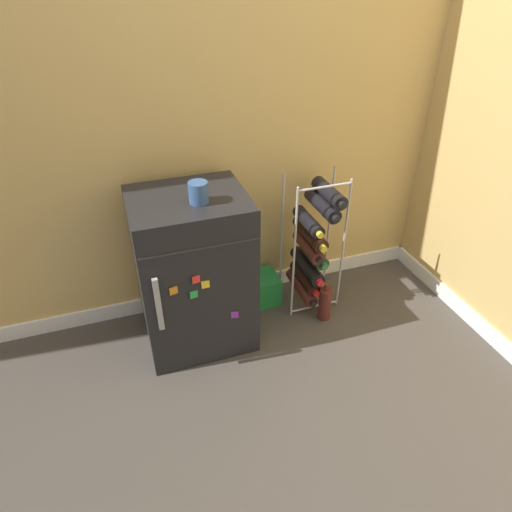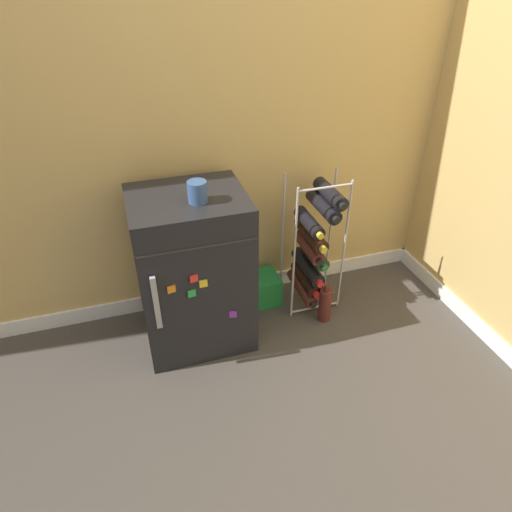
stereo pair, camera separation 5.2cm
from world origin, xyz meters
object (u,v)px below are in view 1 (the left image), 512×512
object	(u,v)px
wine_rack	(312,244)
soda_box	(259,289)
fridge_top_cup	(198,193)
mini_fridge	(194,272)
loose_bottle_floor	(325,303)

from	to	relation	value
wine_rack	soda_box	distance (m)	0.42
soda_box	fridge_top_cup	bearing A→B (deg)	-147.39
wine_rack	soda_box	world-z (taller)	wine_rack
wine_rack	soda_box	bearing A→B (deg)	160.68
fridge_top_cup	soda_box	bearing A→B (deg)	32.61
mini_fridge	soda_box	size ratio (longest dim) A/B	3.77
mini_fridge	soda_box	world-z (taller)	mini_fridge
mini_fridge	loose_bottle_floor	bearing A→B (deg)	-8.42
wine_rack	loose_bottle_floor	size ratio (longest dim) A/B	3.34
mini_fridge	fridge_top_cup	world-z (taller)	fridge_top_cup
soda_box	mini_fridge	bearing A→B (deg)	-158.08
wine_rack	loose_bottle_floor	distance (m)	0.34
mini_fridge	wine_rack	world-z (taller)	mini_fridge
mini_fridge	wine_rack	distance (m)	0.66
mini_fridge	fridge_top_cup	bearing A→B (deg)	-60.38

